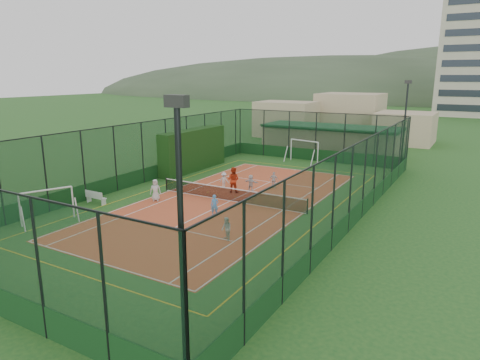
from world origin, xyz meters
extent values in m
plane|color=#1C5220|center=(0.00, 0.00, 0.00)|extent=(300.00, 300.00, 0.00)
cube|color=#AE4126|center=(0.00, 0.00, 0.01)|extent=(11.17, 23.97, 0.01)
cube|color=black|center=(-8.30, 7.05, 1.91)|extent=(1.31, 8.72, 3.81)
imported|color=silver|center=(-4.66, -2.56, 0.78)|extent=(0.90, 0.83, 1.55)
imported|color=#478FCB|center=(0.81, -3.27, 0.69)|extent=(0.59, 0.52, 1.37)
imported|color=silver|center=(3.63, -6.41, 0.65)|extent=(0.79, 0.75, 1.28)
imported|color=silver|center=(-2.36, 2.93, 0.62)|extent=(0.83, 0.52, 1.23)
imported|color=silver|center=(1.09, 4.83, 0.65)|extent=(0.76, 0.34, 1.29)
imported|color=silver|center=(-0.03, 3.09, 0.65)|extent=(1.21, 0.46, 1.29)
imported|color=red|center=(-1.03, 2.12, 0.99)|extent=(1.06, 0.89, 1.95)
sphere|color=#CCE033|center=(2.76, 0.68, 0.04)|extent=(0.07, 0.07, 0.07)
sphere|color=#CCE033|center=(1.71, 1.02, 0.04)|extent=(0.07, 0.07, 0.07)
sphere|color=#CCE033|center=(-1.59, 0.80, 0.04)|extent=(0.07, 0.07, 0.07)
sphere|color=#CCE033|center=(-0.20, 1.03, 0.04)|extent=(0.07, 0.07, 0.07)
sphere|color=#CCE033|center=(-2.62, 1.01, 0.04)|extent=(0.07, 0.07, 0.07)
sphere|color=#CCE033|center=(1.78, 0.52, 0.04)|extent=(0.07, 0.07, 0.07)
camera|label=1|loc=(15.11, -24.85, 8.71)|focal=32.00mm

